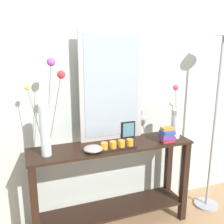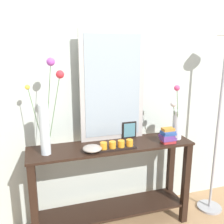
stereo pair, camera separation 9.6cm
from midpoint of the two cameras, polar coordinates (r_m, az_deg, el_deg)
wall_back at (r=2.28m, az=-1.01°, el=8.30°), size 6.40×0.08×2.70m
console_table at (r=2.27m, az=1.25°, el=-15.04°), size 1.40×0.35×0.79m
mirror_leaning at (r=2.16m, az=1.42°, el=5.80°), size 0.57×0.03×0.95m
tall_vase_left at (r=1.92m, az=-13.45°, el=-1.68°), size 0.27×0.24×0.73m
vase_right at (r=2.31m, az=15.72°, el=-2.15°), size 0.14×0.14×0.50m
candle_tray at (r=2.05m, az=2.46°, el=-7.63°), size 0.32×0.09×0.07m
picture_frame_small at (r=2.28m, az=5.16°, el=-4.09°), size 0.13×0.01×0.15m
decorative_bowl at (r=1.99m, az=-3.11°, el=-8.29°), size 0.15×0.15×0.05m
book_stack at (r=2.22m, az=13.80°, el=-5.29°), size 0.13×0.11×0.13m
floor_lamp at (r=2.51m, az=24.69°, el=4.40°), size 0.24×0.24×1.80m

